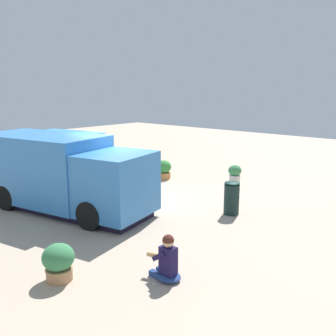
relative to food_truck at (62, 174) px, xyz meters
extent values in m
plane|color=tan|center=(-0.81, -1.65, -1.08)|extent=(40.00, 40.00, 0.00)
cube|color=#357BC4|center=(0.71, 0.15, 0.14)|extent=(4.21, 2.75, 2.01)
cube|color=#357BC4|center=(-2.01, -0.42, -0.03)|extent=(2.02, 2.22, 1.68)
cube|color=black|center=(-2.80, -0.58, 0.27)|extent=(0.36, 1.57, 0.64)
cube|color=black|center=(0.92, -0.84, 0.26)|extent=(2.10, 0.46, 0.70)
cube|color=#3681C6|center=(0.98, -1.12, 1.10)|extent=(2.40, 1.06, 0.03)
cube|color=black|center=(-0.11, -0.02, -0.97)|extent=(5.49, 2.64, 0.21)
cylinder|color=black|center=(-1.97, 0.50, -0.70)|extent=(0.79, 0.37, 0.76)
cylinder|color=black|center=(-1.61, -1.24, -0.70)|extent=(0.79, 0.37, 0.76)
cylinder|color=black|center=(1.21, 1.17, -0.70)|extent=(0.79, 0.37, 0.76)
cylinder|color=black|center=(1.57, -0.58, -0.70)|extent=(0.79, 0.37, 0.76)
ellipsoid|color=navy|center=(-5.20, 1.09, -1.01)|extent=(0.53, 0.45, 0.13)
cube|color=navy|center=(-5.00, 0.98, -1.02)|extent=(0.36, 0.12, 0.11)
cube|color=navy|center=(-5.00, 1.18, -1.02)|extent=(0.36, 0.12, 0.11)
cube|color=#1C153E|center=(-5.20, 1.09, -0.67)|extent=(0.31, 0.23, 0.54)
sphere|color=#D6AE7E|center=(-5.20, 1.09, -0.30)|extent=(0.22, 0.22, 0.22)
sphere|color=#50261D|center=(-5.20, 1.09, -0.27)|extent=(0.22, 0.22, 0.22)
cube|color=#1C153E|center=(-5.06, 0.99, -0.60)|extent=(0.34, 0.10, 0.28)
cube|color=#1C153E|center=(-5.06, 1.18, -0.60)|extent=(0.34, 0.10, 0.28)
cylinder|color=tan|center=(-4.89, 1.08, -0.68)|extent=(0.40, 0.21, 0.09)
cube|color=#71AA44|center=(-4.89, 1.08, -0.66)|extent=(0.33, 0.15, 0.02)
cylinder|color=#C47841|center=(0.30, -4.88, -0.95)|extent=(0.56, 0.56, 0.25)
torus|color=#BE7C3D|center=(0.30, -4.88, -0.84)|extent=(0.58, 0.58, 0.04)
ellipsoid|color=#358037|center=(0.30, -4.88, -0.59)|extent=(0.62, 0.62, 0.53)
sphere|color=#E34779|center=(0.47, -4.72, -0.49)|extent=(0.05, 0.05, 0.05)
sphere|color=#EA3C7A|center=(0.05, -4.91, -0.53)|extent=(0.07, 0.07, 0.07)
sphere|color=#E83382|center=(0.15, -4.75, -0.45)|extent=(0.05, 0.05, 0.05)
sphere|color=#EA2F83|center=(0.20, -5.06, -0.46)|extent=(0.08, 0.08, 0.08)
cylinder|color=silver|center=(-2.29, -6.08, -0.92)|extent=(0.42, 0.42, 0.33)
torus|color=silver|center=(-2.29, -6.08, -0.77)|extent=(0.45, 0.45, 0.04)
ellipsoid|color=#3E834B|center=(-2.29, -6.08, -0.56)|extent=(0.50, 0.50, 0.43)
sphere|color=#A94EB7|center=(-2.19, -6.25, -0.49)|extent=(0.08, 0.08, 0.08)
sphere|color=#AB41A8|center=(-2.44, -6.22, -0.52)|extent=(0.06, 0.06, 0.06)
sphere|color=#A14EAD|center=(-2.13, -6.06, -0.44)|extent=(0.06, 0.06, 0.06)
sphere|color=#A353AA|center=(-2.26, -5.90, -0.46)|extent=(0.08, 0.08, 0.08)
cylinder|color=#AD7E54|center=(-3.65, 2.47, -0.96)|extent=(0.50, 0.50, 0.24)
torus|color=tan|center=(-3.65, 2.47, -0.85)|extent=(0.52, 0.52, 0.04)
ellipsoid|color=#387E4C|center=(-3.65, 2.47, -0.61)|extent=(0.61, 0.61, 0.52)
sphere|color=white|center=(-3.71, 2.26, -0.48)|extent=(0.08, 0.08, 0.08)
sphere|color=white|center=(-3.81, 2.63, -0.51)|extent=(0.05, 0.05, 0.05)
sphere|color=white|center=(-3.72, 2.23, -0.56)|extent=(0.09, 0.09, 0.09)
sphere|color=white|center=(-3.53, 2.25, -0.55)|extent=(0.06, 0.06, 0.06)
sphere|color=white|center=(-3.63, 2.72, -0.55)|extent=(0.08, 0.08, 0.08)
cylinder|color=black|center=(-4.08, -2.96, -0.63)|extent=(0.44, 0.44, 0.89)
ellipsoid|color=#0E2F2A|center=(-4.08, -2.96, -0.15)|extent=(0.45, 0.45, 0.10)
camera|label=1|loc=(-9.47, 5.95, 2.52)|focal=39.52mm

